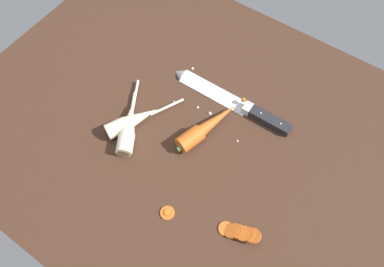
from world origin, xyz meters
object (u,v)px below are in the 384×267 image
(parsnip_mid_right, at_px, (133,121))
(carrot_slice_stack, at_px, (239,232))
(chefs_knife, at_px, (228,99))
(carrot_slice_stray_near, at_px, (167,213))
(parsnip_front, at_px, (127,131))
(whole_carrot, at_px, (206,127))
(parsnip_mid_left, at_px, (128,127))

(parsnip_mid_right, distance_m, carrot_slice_stack, 0.37)
(chefs_knife, relative_size, parsnip_mid_right, 1.73)
(parsnip_mid_right, xyz_separation_m, carrot_slice_stack, (0.36, -0.08, -0.01))
(chefs_knife, distance_m, carrot_slice_stray_near, 0.34)
(chefs_knife, relative_size, parsnip_front, 2.10)
(whole_carrot, height_order, parsnip_front, whole_carrot)
(parsnip_mid_right, bearing_deg, whole_carrot, 28.77)
(parsnip_front, height_order, parsnip_mid_right, same)
(parsnip_mid_left, height_order, carrot_slice_stray_near, parsnip_mid_left)
(parsnip_mid_left, distance_m, carrot_slice_stray_near, 0.23)
(chefs_knife, distance_m, carrot_slice_stack, 0.35)
(whole_carrot, relative_size, carrot_slice_stack, 2.40)
(parsnip_mid_left, bearing_deg, parsnip_front, -62.64)
(parsnip_mid_left, relative_size, parsnip_mid_right, 1.01)
(chefs_knife, bearing_deg, parsnip_mid_left, -125.06)
(chefs_knife, xyz_separation_m, parsnip_mid_right, (-0.16, -0.20, 0.01))
(whole_carrot, bearing_deg, carrot_slice_stray_near, -78.68)
(parsnip_front, relative_size, carrot_slice_stray_near, 5.05)
(whole_carrot, distance_m, parsnip_mid_left, 0.19)
(parsnip_front, relative_size, parsnip_mid_right, 0.82)
(whole_carrot, bearing_deg, parsnip_mid_right, -151.23)
(parsnip_front, bearing_deg, carrot_slice_stray_near, -27.99)
(parsnip_mid_left, bearing_deg, carrot_slice_stray_near, -29.53)
(whole_carrot, bearing_deg, chefs_knife, 92.16)
(parsnip_mid_left, height_order, carrot_slice_stack, parsnip_mid_left)
(carrot_slice_stack, relative_size, carrot_slice_stray_near, 2.79)
(parsnip_mid_left, xyz_separation_m, carrot_slice_stack, (0.36, -0.06, -0.01))
(parsnip_front, bearing_deg, whole_carrot, 37.84)
(whole_carrot, distance_m, carrot_slice_stray_near, 0.23)
(parsnip_mid_left, bearing_deg, carrot_slice_stack, -10.02)
(parsnip_front, distance_m, parsnip_mid_left, 0.01)
(parsnip_front, relative_size, carrot_slice_stack, 1.81)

